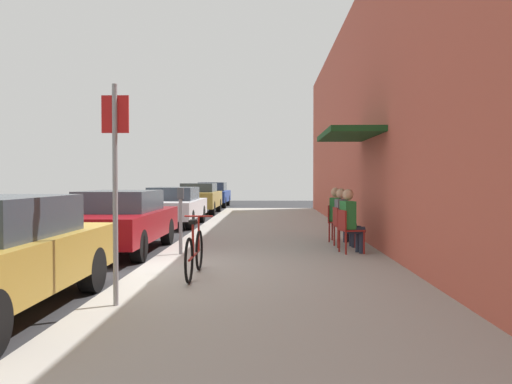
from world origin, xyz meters
TOP-DOWN VIEW (x-y plane):
  - ground_plane at (0.00, 0.00)m, footprint 60.00×60.00m
  - sidewalk_slab at (2.25, 2.00)m, footprint 4.50×32.00m
  - building_facade at (4.65, 2.01)m, footprint 1.40×32.00m
  - parked_car_1 at (-1.10, 2.83)m, footprint 1.80×4.40m
  - parked_car_2 at (-1.10, 9.16)m, footprint 1.80×4.40m
  - parked_car_3 at (-1.10, 15.50)m, footprint 1.80×4.40m
  - parked_car_4 at (-1.10, 21.29)m, footprint 1.80×4.40m
  - parking_meter at (0.45, 1.76)m, footprint 0.12×0.10m
  - street_sign at (0.40, -2.33)m, footprint 0.32×0.06m
  - bicycle_0 at (1.07, -0.55)m, footprint 0.46×1.71m
  - cafe_chair_0 at (3.79, 1.98)m, footprint 0.52×0.52m
  - seated_patron_0 at (3.85, 1.99)m, footprint 0.48×0.43m
  - cafe_chair_1 at (3.79, 2.91)m, footprint 0.48×0.48m
  - seated_patron_1 at (3.85, 2.92)m, footprint 0.45×0.38m
  - cafe_chair_2 at (3.80, 3.90)m, footprint 0.55×0.55m
  - seated_patron_2 at (3.85, 3.88)m, footprint 0.51×0.46m

SIDE VIEW (x-z plane):
  - ground_plane at x=0.00m, z-range 0.00..0.00m
  - sidewalk_slab at x=2.25m, z-range 0.00..0.12m
  - bicycle_0 at x=1.07m, z-range 0.03..0.93m
  - cafe_chair_0 at x=3.79m, z-range 0.19..1.06m
  - cafe_chair_1 at x=3.79m, z-range 0.19..1.06m
  - cafe_chair_2 at x=3.80m, z-range 0.19..1.06m
  - parked_car_2 at x=-1.10m, z-range 0.03..1.37m
  - parked_car_1 at x=-1.10m, z-range 0.03..1.39m
  - parked_car_4 at x=-1.10m, z-range 0.02..1.46m
  - parked_car_3 at x=-1.10m, z-range 0.04..1.46m
  - seated_patron_0 at x=3.85m, z-range 0.17..1.46m
  - seated_patron_1 at x=3.85m, z-range 0.17..1.46m
  - seated_patron_2 at x=3.85m, z-range 0.17..1.46m
  - parking_meter at x=0.45m, z-range 0.23..1.55m
  - street_sign at x=0.40m, z-range 0.34..2.94m
  - building_facade at x=4.65m, z-range 0.00..6.42m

